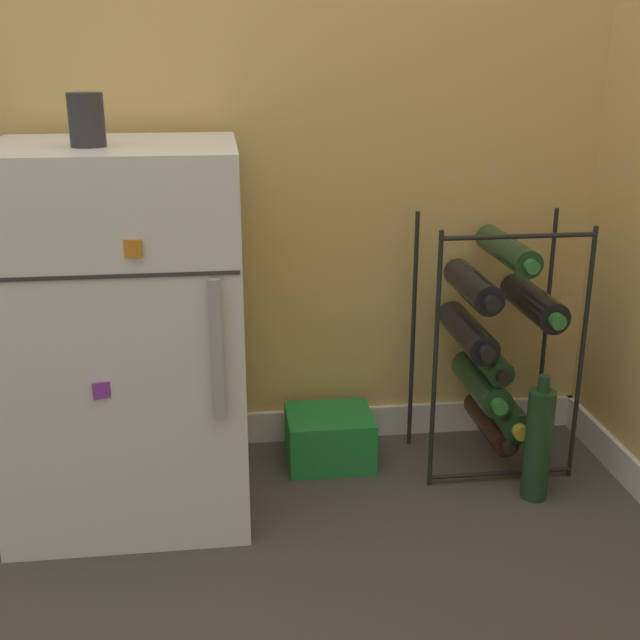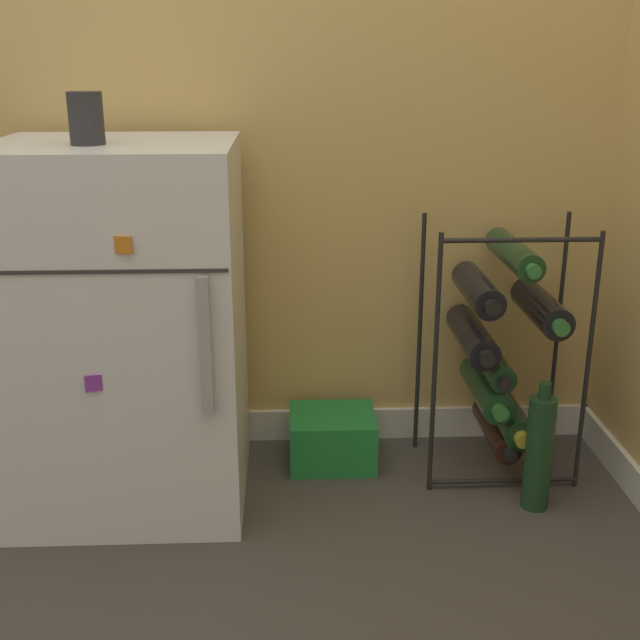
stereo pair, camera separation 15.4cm
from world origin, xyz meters
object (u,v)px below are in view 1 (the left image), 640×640
loose_bottle_floor (538,444)px  mini_fridge (125,334)px  wine_rack (493,344)px  fridge_top_cup (87,120)px  soda_box (329,438)px

loose_bottle_floor → mini_fridge: bearing=173.4°
mini_fridge → wine_rack: bearing=5.5°
fridge_top_cup → loose_bottle_floor: size_ratio=0.33×
mini_fridge → fridge_top_cup: 0.50m
mini_fridge → soda_box: mini_fridge is taller
wine_rack → loose_bottle_floor: bearing=-73.7°
wine_rack → soda_box: (-0.43, 0.05, -0.27)m
mini_fridge → wine_rack: (0.93, 0.09, -0.10)m
mini_fridge → wine_rack: 0.94m
wine_rack → loose_bottle_floor: (0.06, -0.20, -0.19)m
soda_box → mini_fridge: bearing=-165.0°
loose_bottle_floor → soda_box: bearing=152.9°
mini_fridge → soda_box: bearing=15.0°
wine_rack → soda_box: size_ratio=2.93×
mini_fridge → loose_bottle_floor: bearing=-6.6°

